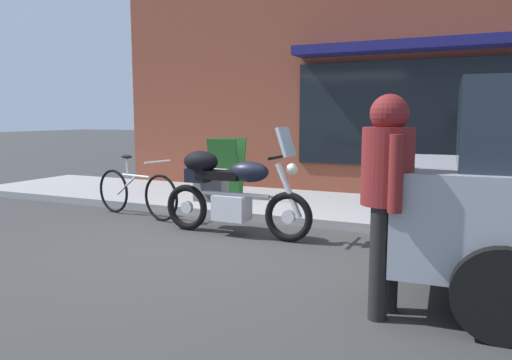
{
  "coord_description": "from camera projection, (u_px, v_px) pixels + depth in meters",
  "views": [
    {
      "loc": [
        2.9,
        -4.9,
        1.5
      ],
      "look_at": [
        0.35,
        0.71,
        0.7
      ],
      "focal_mm": 34.19,
      "sensor_mm": 36.0,
      "label": 1
    }
  ],
  "objects": [
    {
      "name": "pedestrian_walking",
      "position": [
        387.0,
        179.0,
        3.59
      ],
      "size": [
        0.5,
        0.52,
        1.67
      ],
      "color": "black",
      "rests_on": "ground_plane"
    },
    {
      "name": "touring_motorcycle",
      "position": [
        227.0,
        188.0,
        6.22
      ],
      "size": [
        2.07,
        0.69,
        1.38
      ],
      "color": "black",
      "rests_on": "ground_plane"
    },
    {
      "name": "sandwich_board_sign",
      "position": [
        227.0,
        168.0,
        8.33
      ],
      "size": [
        0.55,
        0.43,
        1.01
      ],
      "color": "#1E511E",
      "rests_on": "sidewalk_curb"
    },
    {
      "name": "parked_bicycle",
      "position": [
        136.0,
        192.0,
        7.34
      ],
      "size": [
        1.74,
        0.54,
        0.93
      ],
      "color": "black",
      "rests_on": "ground_plane"
    },
    {
      "name": "ground_plane",
      "position": [
        204.0,
        244.0,
        5.81
      ],
      "size": [
        80.0,
        80.0,
        0.0
      ],
      "primitive_type": "plane",
      "color": "#353535"
    }
  ]
}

